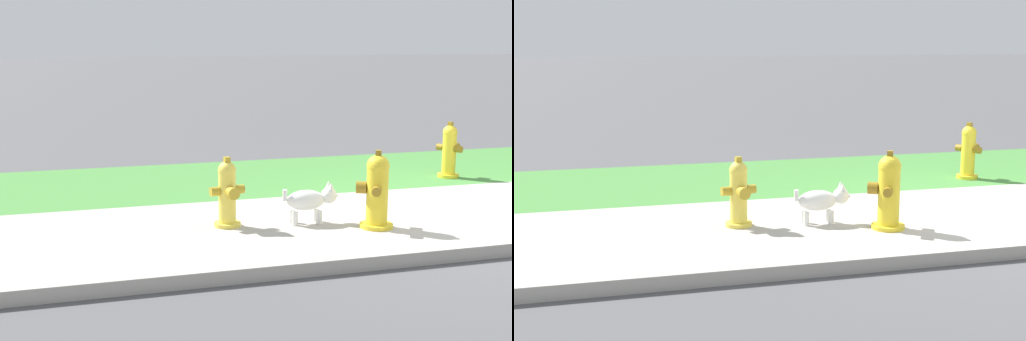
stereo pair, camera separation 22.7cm
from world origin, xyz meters
TOP-DOWN VIEW (x-y plane):
  - ground_plane at (0.00, 0.00)m, footprint 120.00×120.00m
  - sidewalk_pavement at (0.00, 0.00)m, footprint 18.00×2.57m
  - grass_verge at (0.00, 2.56)m, footprint 18.00×2.55m
  - fire_hydrant_mid_block at (-1.26, -0.26)m, footprint 0.37×0.39m
  - fire_hydrant_by_grass_verge at (-2.65, 0.19)m, footprint 0.36×0.33m
  - fire_hydrant_across_street at (0.82, 1.82)m, footprint 0.34×0.36m
  - small_white_dog at (-1.82, 0.08)m, footprint 0.58×0.23m

SIDE VIEW (x-z plane):
  - ground_plane at x=0.00m, z-range 0.00..0.00m
  - grass_verge at x=0.00m, z-range 0.00..0.01m
  - sidewalk_pavement at x=0.00m, z-range 0.00..0.01m
  - small_white_dog at x=-1.82m, z-range 0.03..0.46m
  - fire_hydrant_by_grass_verge at x=-2.65m, z-range -0.02..0.69m
  - fire_hydrant_across_street at x=0.82m, z-range -0.01..0.74m
  - fire_hydrant_mid_block at x=-1.26m, z-range -0.01..0.77m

